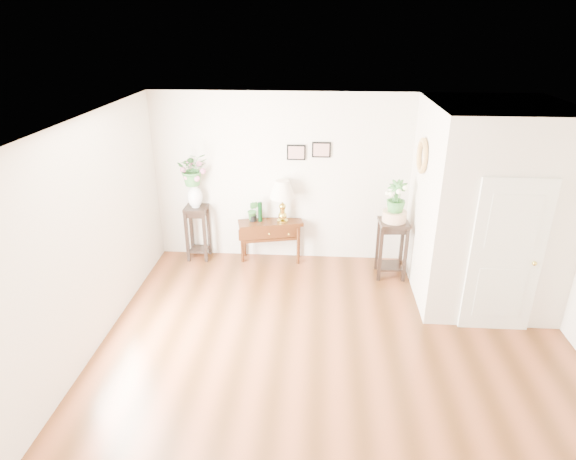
# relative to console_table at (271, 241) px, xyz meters

# --- Properties ---
(floor) EXTENTS (6.00, 5.50, 0.02)m
(floor) POSITION_rel_console_table_xyz_m (1.07, -2.57, -0.36)
(floor) COLOR brown
(floor) RESTS_ON ground
(ceiling) EXTENTS (6.00, 5.50, 0.02)m
(ceiling) POSITION_rel_console_table_xyz_m (1.07, -2.57, 2.44)
(ceiling) COLOR white
(ceiling) RESTS_ON ground
(wall_back) EXTENTS (6.00, 0.02, 2.80)m
(wall_back) POSITION_rel_console_table_xyz_m (1.07, 0.18, 1.04)
(wall_back) COLOR silver
(wall_back) RESTS_ON ground
(wall_left) EXTENTS (0.02, 5.50, 2.80)m
(wall_left) POSITION_rel_console_table_xyz_m (-1.93, -2.57, 1.04)
(wall_left) COLOR silver
(wall_left) RESTS_ON ground
(partition) EXTENTS (1.80, 1.95, 2.80)m
(partition) POSITION_rel_console_table_xyz_m (3.17, -0.79, 1.04)
(partition) COLOR silver
(partition) RESTS_ON floor
(door) EXTENTS (0.90, 0.05, 2.10)m
(door) POSITION_rel_console_table_xyz_m (3.17, -1.79, 0.69)
(door) COLOR silver
(door) RESTS_ON floor
(art_print_left) EXTENTS (0.30, 0.02, 0.25)m
(art_print_left) POSITION_rel_console_table_xyz_m (0.42, 0.16, 1.49)
(art_print_left) COLOR black
(art_print_left) RESTS_ON wall_back
(art_print_right) EXTENTS (0.30, 0.02, 0.25)m
(art_print_right) POSITION_rel_console_table_xyz_m (0.82, 0.16, 1.54)
(art_print_right) COLOR black
(art_print_right) RESTS_ON wall_back
(wall_ornament) EXTENTS (0.07, 0.51, 0.51)m
(wall_ornament) POSITION_rel_console_table_xyz_m (2.23, -0.67, 1.69)
(wall_ornament) COLOR #D3AB53
(wall_ornament) RESTS_ON partition
(console_table) EXTENTS (1.12, 0.59, 0.71)m
(console_table) POSITION_rel_console_table_xyz_m (0.00, 0.00, 0.00)
(console_table) COLOR #320F05
(console_table) RESTS_ON floor
(table_lamp) EXTENTS (0.54, 0.54, 0.72)m
(table_lamp) POSITION_rel_console_table_xyz_m (0.20, 0.00, 0.71)
(table_lamp) COLOR gold
(table_lamp) RESTS_ON console_table
(green_vase) EXTENTS (0.08, 0.08, 0.33)m
(green_vase) POSITION_rel_console_table_xyz_m (-0.17, 0.00, 0.53)
(green_vase) COLOR black
(green_vase) RESTS_ON console_table
(potted_plant) EXTENTS (0.21, 0.18, 0.34)m
(potted_plant) POSITION_rel_console_table_xyz_m (-0.29, 0.00, 0.53)
(potted_plant) COLOR #347231
(potted_plant) RESTS_ON console_table
(plant_stand_a) EXTENTS (0.37, 0.37, 0.94)m
(plant_stand_a) POSITION_rel_console_table_xyz_m (-1.24, 0.00, 0.11)
(plant_stand_a) COLOR black
(plant_stand_a) RESTS_ON floor
(porcelain_vase) EXTENTS (0.31, 0.31, 0.43)m
(porcelain_vase) POSITION_rel_console_table_xyz_m (-1.24, 0.00, 0.81)
(porcelain_vase) COLOR white
(porcelain_vase) RESTS_ON plant_stand_a
(lily_arrangement) EXTENTS (0.61, 0.57, 0.55)m
(lily_arrangement) POSITION_rel_console_table_xyz_m (-1.24, 0.00, 1.26)
(lily_arrangement) COLOR #347231
(lily_arrangement) RESTS_ON porcelain_vase
(plant_stand_b) EXTENTS (0.47, 0.47, 0.94)m
(plant_stand_b) POSITION_rel_console_table_xyz_m (1.97, -0.41, 0.12)
(plant_stand_b) COLOR black
(plant_stand_b) RESTS_ON floor
(ceramic_bowl) EXTENTS (0.43, 0.43, 0.16)m
(ceramic_bowl) POSITION_rel_console_table_xyz_m (1.97, -0.41, 0.67)
(ceramic_bowl) COLOR beige
(ceramic_bowl) RESTS_ON plant_stand_b
(narcissus) EXTENTS (0.38, 0.38, 0.53)m
(narcissus) POSITION_rel_console_table_xyz_m (1.97, -0.41, 0.97)
(narcissus) COLOR #347231
(narcissus) RESTS_ON ceramic_bowl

